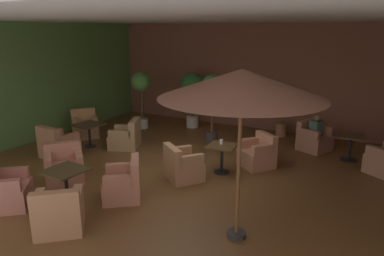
# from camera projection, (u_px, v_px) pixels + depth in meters

# --- Properties ---
(ground_plane) EXTENTS (10.53, 9.62, 0.02)m
(ground_plane) POSITION_uv_depth(u_px,v_px,m) (182.00, 174.00, 8.46)
(ground_plane) COLOR brown
(wall_back_brick) EXTENTS (10.53, 0.08, 3.50)m
(wall_back_brick) POSITION_uv_depth(u_px,v_px,m) (254.00, 77.00, 12.02)
(wall_back_brick) COLOR brown
(wall_back_brick) RESTS_ON ground_plane
(wall_left_accent) EXTENTS (0.08, 9.62, 3.50)m
(wall_left_accent) POSITION_uv_depth(u_px,v_px,m) (27.00, 84.00, 10.42)
(wall_left_accent) COLOR #568441
(wall_left_accent) RESTS_ON ground_plane
(ceiling_slab) EXTENTS (10.53, 9.62, 0.06)m
(ceiling_slab) POSITION_uv_depth(u_px,v_px,m) (181.00, 17.00, 7.52)
(ceiling_slab) COLOR silver
(ceiling_slab) RESTS_ON wall_back_brick
(cafe_table_front_left) EXTENTS (0.70, 0.70, 0.67)m
(cafe_table_front_left) POSITION_uv_depth(u_px,v_px,m) (222.00, 152.00, 8.39)
(cafe_table_front_left) COLOR black
(cafe_table_front_left) RESTS_ON ground_plane
(armchair_front_left_north) EXTENTS (1.01, 1.00, 0.82)m
(armchair_front_left_north) POSITION_uv_depth(u_px,v_px,m) (258.00, 154.00, 8.84)
(armchair_front_left_north) COLOR tan
(armchair_front_left_north) RESTS_ON ground_plane
(armchair_front_left_east) EXTENTS (1.04, 1.03, 0.81)m
(armchair_front_left_east) POSITION_uv_depth(u_px,v_px,m) (183.00, 166.00, 8.05)
(armchair_front_left_east) COLOR tan
(armchair_front_left_east) RESTS_ON ground_plane
(cafe_table_front_right) EXTENTS (0.76, 0.76, 0.67)m
(cafe_table_front_right) POSITION_uv_depth(u_px,v_px,m) (66.00, 177.00, 6.94)
(cafe_table_front_right) COLOR black
(cafe_table_front_right) RESTS_ON ground_plane
(armchair_front_right_north) EXTENTS (1.11, 1.11, 0.82)m
(armchair_front_right_north) POSITION_uv_depth(u_px,v_px,m) (64.00, 168.00, 7.99)
(armchair_front_right_north) COLOR tan
(armchair_front_right_north) RESTS_ON ground_plane
(armchair_front_right_east) EXTENTS (1.05, 1.05, 0.88)m
(armchair_front_right_east) POSITION_uv_depth(u_px,v_px,m) (6.00, 191.00, 6.78)
(armchair_front_right_east) COLOR #BE7565
(armchair_front_right_east) RESTS_ON ground_plane
(armchair_front_right_south) EXTENTS (1.05, 1.05, 0.83)m
(armchair_front_right_south) POSITION_uv_depth(u_px,v_px,m) (59.00, 214.00, 5.97)
(armchair_front_right_south) COLOR tan
(armchair_front_right_south) RESTS_ON ground_plane
(armchair_front_right_west) EXTENTS (1.05, 1.06, 0.82)m
(armchair_front_right_west) POSITION_uv_depth(u_px,v_px,m) (124.00, 184.00, 7.15)
(armchair_front_right_west) COLOR #BA765D
(armchair_front_right_west) RESTS_ON ground_plane
(cafe_table_mid_center) EXTENTS (0.80, 0.80, 0.67)m
(cafe_table_mid_center) POSITION_uv_depth(u_px,v_px,m) (89.00, 128.00, 10.28)
(cafe_table_mid_center) COLOR black
(cafe_table_mid_center) RESTS_ON ground_plane
(armchair_mid_center_north) EXTENTS (1.02, 1.03, 0.87)m
(armchair_mid_center_north) POSITION_uv_depth(u_px,v_px,m) (85.00, 127.00, 11.29)
(armchair_mid_center_north) COLOR tan
(armchair_mid_center_north) RESTS_ON ground_plane
(armchair_mid_center_east) EXTENTS (0.86, 0.85, 0.87)m
(armchair_mid_center_east) POSITION_uv_depth(u_px,v_px,m) (58.00, 145.00, 9.47)
(armchair_mid_center_east) COLOR #B67756
(armchair_mid_center_east) RESTS_ON ground_plane
(armchair_mid_center_south) EXTENTS (1.05, 1.04, 0.84)m
(armchair_mid_center_south) POSITION_uv_depth(u_px,v_px,m) (126.00, 137.00, 10.26)
(armchair_mid_center_south) COLOR tan
(armchair_mid_center_south) RESTS_ON ground_plane
(cafe_table_rear_right) EXTENTS (0.67, 0.67, 0.67)m
(cafe_table_rear_right) POSITION_uv_depth(u_px,v_px,m) (350.00, 143.00, 9.20)
(cafe_table_rear_right) COLOR black
(cafe_table_rear_right) RESTS_ON ground_plane
(armchair_rear_right_north) EXTENTS (0.97, 1.01, 0.82)m
(armchair_rear_right_north) POSITION_uv_depth(u_px,v_px,m) (314.00, 139.00, 10.05)
(armchair_rear_right_north) COLOR #B6765C
(armchair_rear_right_north) RESTS_ON ground_plane
(patio_umbrella_tall_red) EXTENTS (2.49, 2.49, 2.74)m
(patio_umbrella_tall_red) POSITION_uv_depth(u_px,v_px,m) (242.00, 84.00, 5.22)
(patio_umbrella_tall_red) COLOR #2D2D2D
(patio_umbrella_tall_red) RESTS_ON ground_plane
(potted_tree_left_corner) EXTENTS (0.81, 0.81, 1.89)m
(potted_tree_left_corner) POSITION_uv_depth(u_px,v_px,m) (192.00, 89.00, 12.16)
(potted_tree_left_corner) COLOR beige
(potted_tree_left_corner) RESTS_ON ground_plane
(potted_tree_mid_left) EXTENTS (0.57, 0.57, 1.63)m
(potted_tree_mid_left) POSITION_uv_depth(u_px,v_px,m) (283.00, 102.00, 11.14)
(potted_tree_mid_left) COLOR #A3674A
(potted_tree_mid_left) RESTS_ON ground_plane
(potted_tree_mid_right) EXTENTS (0.64, 0.64, 1.92)m
(potted_tree_mid_right) POSITION_uv_depth(u_px,v_px,m) (141.00, 88.00, 12.02)
(potted_tree_mid_right) COLOR silver
(potted_tree_mid_right) RESTS_ON ground_plane
(potted_tree_right_corner) EXTENTS (0.67, 0.67, 2.06)m
(potted_tree_right_corner) POSITION_uv_depth(u_px,v_px,m) (212.00, 94.00, 10.24)
(potted_tree_right_corner) COLOR #38302D
(potted_tree_right_corner) RESTS_ON ground_plane
(patron_blue_shirt) EXTENTS (0.36, 0.40, 0.60)m
(patron_blue_shirt) POSITION_uv_depth(u_px,v_px,m) (316.00, 127.00, 9.92)
(patron_blue_shirt) COLOR #496C55
(patron_blue_shirt) RESTS_ON ground_plane
(iced_drink_cup) EXTENTS (0.08, 0.08, 0.11)m
(iced_drink_cup) POSITION_uv_depth(u_px,v_px,m) (221.00, 142.00, 8.43)
(iced_drink_cup) COLOR white
(iced_drink_cup) RESTS_ON cafe_table_front_left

